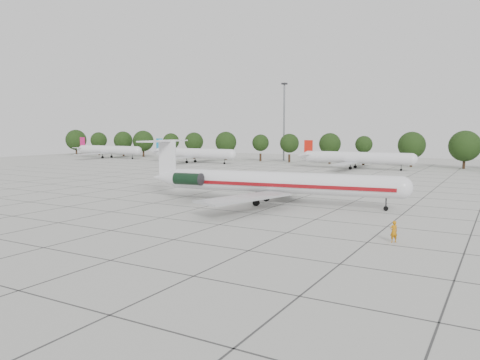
% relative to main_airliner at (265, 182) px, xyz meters
% --- Properties ---
extents(ground, '(260.00, 260.00, 0.00)m').
position_rel_main_airliner_xyz_m(ground, '(-5.80, -7.40, -3.09)').
color(ground, '#BBBAB3').
rests_on(ground, ground).
extents(apron_joints, '(170.00, 170.00, 0.02)m').
position_rel_main_airliner_xyz_m(apron_joints, '(-5.80, 7.60, -3.08)').
color(apron_joints, '#383838').
rests_on(apron_joints, ground).
extents(main_airliner, '(37.08, 28.97, 8.74)m').
position_rel_main_airliner_xyz_m(main_airliner, '(0.00, 0.00, 0.00)').
color(main_airliner, silver).
rests_on(main_airliner, ground).
extents(ground_crew, '(0.87, 0.85, 2.01)m').
position_rel_main_airliner_xyz_m(ground_crew, '(20.26, -14.20, -2.08)').
color(ground_crew, '#BA6F0A').
rests_on(ground_crew, ground).
extents(bg_airliner_a, '(28.24, 27.20, 7.40)m').
position_rel_main_airliner_xyz_m(bg_airliner_a, '(-96.14, 65.18, -0.18)').
color(bg_airliner_a, silver).
rests_on(bg_airliner_a, ground).
extents(bg_airliner_b, '(28.24, 27.20, 7.40)m').
position_rel_main_airliner_xyz_m(bg_airliner_b, '(-55.48, 60.48, -0.18)').
color(bg_airliner_b, silver).
rests_on(bg_airliner_b, ground).
extents(bg_airliner_c, '(28.24, 27.20, 7.40)m').
position_rel_main_airliner_xyz_m(bg_airliner_c, '(-5.32, 62.98, -0.18)').
color(bg_airliner_c, silver).
rests_on(bg_airliner_c, ground).
extents(tree_line, '(249.86, 8.44, 10.22)m').
position_rel_main_airliner_xyz_m(tree_line, '(-17.48, 77.60, 2.89)').
color(tree_line, '#332114').
rests_on(tree_line, ground).
extents(floodlight_mast, '(1.60, 1.60, 25.45)m').
position_rel_main_airliner_xyz_m(floodlight_mast, '(-35.80, 84.60, 11.20)').
color(floodlight_mast, slate).
rests_on(floodlight_mast, ground).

